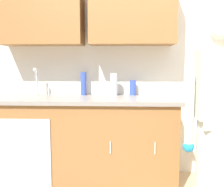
% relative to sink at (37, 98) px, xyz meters
% --- Properties ---
extents(kitchen_wall_with_uppers, '(4.80, 0.44, 2.70)m').
position_rel_sink_xyz_m(kitchen_wall_with_uppers, '(0.94, 0.29, 0.55)').
color(kitchen_wall_with_uppers, silver).
rests_on(kitchen_wall_with_uppers, ground).
extents(counter_cabinet, '(1.90, 0.62, 0.90)m').
position_rel_sink_xyz_m(counter_cabinet, '(0.53, -0.01, -0.48)').
color(counter_cabinet, brown).
rests_on(counter_cabinet, ground).
extents(countertop, '(1.96, 0.66, 0.04)m').
position_rel_sink_xyz_m(countertop, '(0.53, -0.01, -0.01)').
color(countertop, gray).
rests_on(countertop, counter_cabinet).
extents(sink, '(0.50, 0.36, 0.35)m').
position_rel_sink_xyz_m(sink, '(0.00, 0.00, 0.00)').
color(sink, '#B7BABF').
rests_on(sink, counter_cabinet).
extents(person_at_sink, '(0.55, 0.34, 1.62)m').
position_rel_sink_xyz_m(person_at_sink, '(1.68, -0.75, -0.23)').
color(person_at_sink, white).
rests_on(person_at_sink, ground).
extents(bottle_cleaner_spray, '(0.07, 0.07, 0.26)m').
position_rel_sink_xyz_m(bottle_cleaner_spray, '(0.48, 0.20, 0.15)').
color(bottle_cleaner_spray, '#334CB2').
rests_on(bottle_cleaner_spray, countertop).
extents(bottle_water_short, '(0.08, 0.08, 0.25)m').
position_rel_sink_xyz_m(bottle_water_short, '(0.83, 0.15, 0.14)').
color(bottle_water_short, silver).
rests_on(bottle_water_short, countertop).
extents(bottle_water_tall, '(0.07, 0.07, 0.17)m').
position_rel_sink_xyz_m(bottle_water_tall, '(1.05, 0.22, 0.10)').
color(bottle_water_tall, '#334CB2').
rests_on(bottle_water_tall, countertop).
extents(cup_by_sink, '(0.08, 0.08, 0.11)m').
position_rel_sink_xyz_m(cup_by_sink, '(1.41, 0.06, 0.07)').
color(cup_by_sink, white).
rests_on(cup_by_sink, countertop).
extents(knife_on_counter, '(0.06, 0.24, 0.01)m').
position_rel_sink_xyz_m(knife_on_counter, '(1.10, -0.11, 0.02)').
color(knife_on_counter, silver).
rests_on(knife_on_counter, countertop).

